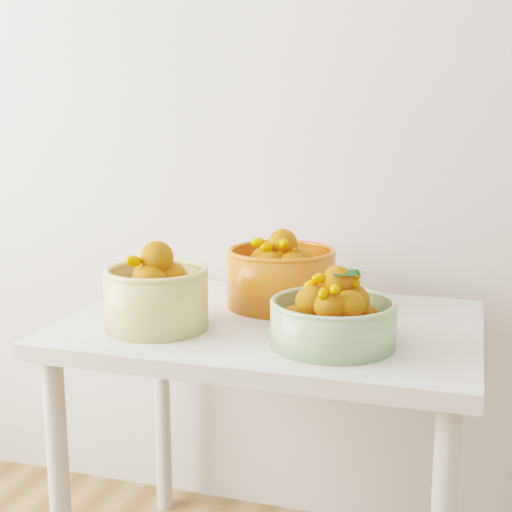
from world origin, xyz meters
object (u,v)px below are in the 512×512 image
(table, at_px, (272,357))
(bowl_green, at_px, (333,318))
(bowl_orange, at_px, (281,276))
(bowl_cream, at_px, (157,295))

(table, distance_m, bowl_green, 0.28)
(table, bearing_deg, bowl_green, -38.58)
(bowl_green, distance_m, bowl_orange, 0.34)
(bowl_green, bearing_deg, bowl_orange, 124.63)
(table, xyz_separation_m, bowl_green, (0.18, -0.14, 0.16))
(table, relative_size, bowl_orange, 2.89)
(table, distance_m, bowl_cream, 0.33)
(bowl_cream, bearing_deg, bowl_green, -0.11)
(bowl_cream, distance_m, bowl_orange, 0.36)
(table, xyz_separation_m, bowl_orange, (-0.01, 0.14, 0.18))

